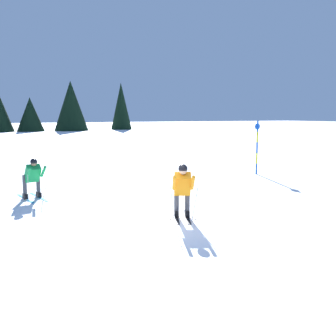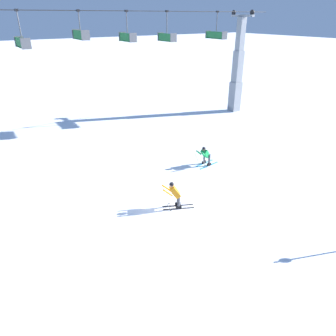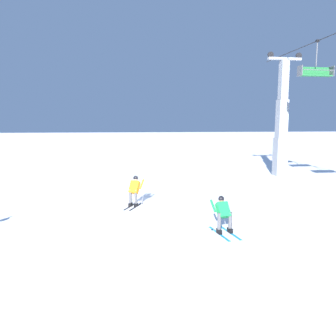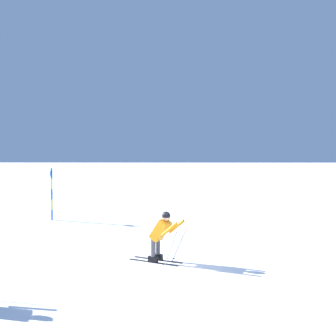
# 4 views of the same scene
# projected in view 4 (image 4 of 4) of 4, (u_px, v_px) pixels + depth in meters

# --- Properties ---
(ground_plane) EXTENTS (260.00, 260.00, 0.00)m
(ground_plane) POSITION_uv_depth(u_px,v_px,m) (163.00, 273.00, 9.87)
(ground_plane) COLOR white
(skier_carving_main) EXTENTS (1.69, 1.18, 1.59)m
(skier_carving_main) POSITION_uv_depth(u_px,v_px,m) (161.00, 233.00, 10.85)
(skier_carving_main) COLOR black
(skier_carving_main) RESTS_ON ground_plane
(trail_marker_pole) EXTENTS (0.07, 0.28, 2.41)m
(trail_marker_pole) POSITION_uv_depth(u_px,v_px,m) (52.00, 192.00, 17.81)
(trail_marker_pole) COLOR blue
(trail_marker_pole) RESTS_ON ground_plane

